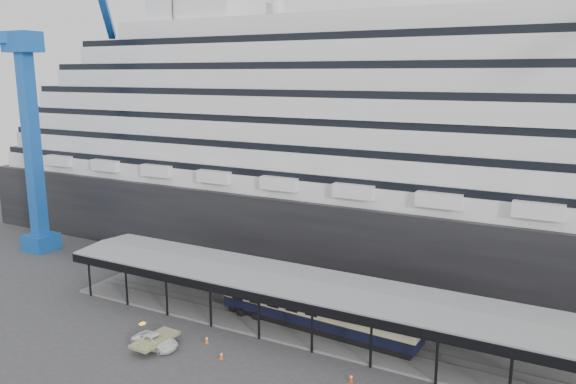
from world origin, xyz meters
name	(u,v)px	position (x,y,z in m)	size (l,w,h in m)	color
ground	(280,349)	(0.00, 0.00, 0.00)	(200.00, 200.00, 0.00)	#363639
cruise_ship	(394,127)	(0.05, 32.00, 18.35)	(130.00, 30.00, 43.90)	black
platform_canopy	(304,307)	(0.00, 5.00, 2.36)	(56.00, 9.18, 5.30)	slate
crane_blue	(37,114)	(-45.11, 10.62, 19.96)	(22.63, 19.19, 47.60)	blue
port_truck	(155,341)	(-10.64, -5.34, 0.65)	(2.15, 4.65, 1.29)	white
pullman_carriage	(317,308)	(1.44, 5.00, 2.57)	(21.61, 4.13, 21.08)	black
traffic_cone_left	(207,339)	(-6.87, -2.28, 0.38)	(0.51, 0.51, 0.76)	orange
traffic_cone_mid	(221,355)	(-3.84, -4.15, 0.36)	(0.45, 0.45, 0.73)	#F35B0D
traffic_cone_right	(351,378)	(8.06, -2.14, 0.37)	(0.44, 0.44, 0.74)	#F1340D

